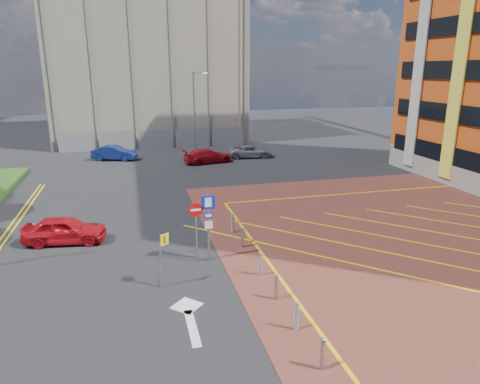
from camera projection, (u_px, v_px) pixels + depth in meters
name	position (u px, v px, depth m)	size (l,w,h in m)	color
ground	(202.00, 271.00, 18.21)	(140.00, 140.00, 0.00)	black
forecourt	(476.00, 239.00, 21.56)	(26.00, 26.00, 0.02)	brown
lamp_back	(195.00, 108.00, 44.02)	(1.53, 0.16, 8.00)	#9EA0A8
sign_cluster	(204.00, 220.00, 18.65)	(1.17, 0.12, 3.20)	#9EA0A8
warning_sign	(161.00, 253.00, 16.54)	(0.55, 0.37, 2.24)	#9EA0A8
bollard_row	(266.00, 272.00, 17.08)	(0.14, 11.14, 0.90)	#9EA0A8
construction_building	(146.00, 46.00, 52.35)	(21.20, 19.20, 22.00)	#AA9F8B
construction_fence	(165.00, 139.00, 46.08)	(21.60, 0.06, 2.00)	gray
car_red_left	(65.00, 230.00, 21.03)	(1.58, 3.93, 1.34)	red
car_blue_back	(114.00, 153.00, 40.11)	(1.42, 4.08, 1.34)	navy
car_red_back	(208.00, 156.00, 38.92)	(1.80, 4.42, 1.28)	#A50E19
car_silver_back	(250.00, 151.00, 41.35)	(1.97, 4.26, 1.18)	#99999F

